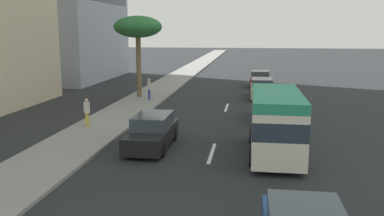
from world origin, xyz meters
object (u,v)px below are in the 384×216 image
car_lead (272,107)px  pedestrian_mid_block (87,111)px  car_third (152,132)px  car_sixth (260,79)px  minibus_fourth (276,121)px  palm_tree (138,28)px  car_second (262,89)px  pedestrian_by_tree (149,88)px

car_lead → pedestrian_mid_block: 11.38m
car_lead → car_third: bearing=140.1°
car_third → car_sixth: 23.00m
car_lead → minibus_fourth: 7.77m
car_third → minibus_fourth: size_ratio=0.76×
palm_tree → car_sixth: bearing=-50.6°
car_second → palm_tree: bearing=97.5°
pedestrian_mid_block → pedestrian_by_tree: size_ratio=0.94×
pedestrian_by_tree → palm_tree: size_ratio=0.26×
palm_tree → car_third: bearing=-162.2°
car_second → car_sixth: (6.94, 0.02, -0.02)m
pedestrian_by_tree → palm_tree: palm_tree is taller
car_lead → car_third: 9.43m
palm_tree → car_lead: bearing=-122.9°
pedestrian_by_tree → car_lead: bearing=-132.3°
car_lead → pedestrian_by_tree: bearing=60.7°
car_second → pedestrian_by_tree: size_ratio=2.67×
car_lead → car_sixth: size_ratio=1.08×
car_second → car_third: (-15.38, 5.56, -0.04)m
car_third → car_sixth: car_sixth is taller
pedestrian_mid_block → palm_tree: palm_tree is taller
car_sixth → pedestrian_by_tree: pedestrian_by_tree is taller
pedestrian_by_tree → pedestrian_mid_block: bearing=159.1°
palm_tree → minibus_fourth: bearing=-144.7°
car_second → palm_tree: palm_tree is taller
pedestrian_mid_block → pedestrian_by_tree: 9.45m
car_lead → minibus_fourth: bearing=178.1°
pedestrian_mid_block → car_sixth: bearing=-149.2°
pedestrian_by_tree → car_third: bearing=-178.3°
pedestrian_mid_block → pedestrian_by_tree: bearing=-129.4°
car_lead → car_sixth: (15.09, 0.51, 0.01)m
car_lead → car_sixth: bearing=1.9°
minibus_fourth → pedestrian_by_tree: bearing=34.9°
car_second → car_third: car_second is taller
car_second → pedestrian_mid_block: 15.91m
car_third → car_sixth: (22.32, -5.54, 0.02)m
car_lead → palm_tree: 13.51m
car_third → minibus_fourth: (-0.48, -5.78, 0.83)m
pedestrian_mid_block → palm_tree: 11.93m
minibus_fourth → car_third: bearing=85.2°
car_second → pedestrian_mid_block: (-12.28, 10.12, 0.24)m
car_third → pedestrian_by_tree: (12.46, 3.27, 0.34)m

